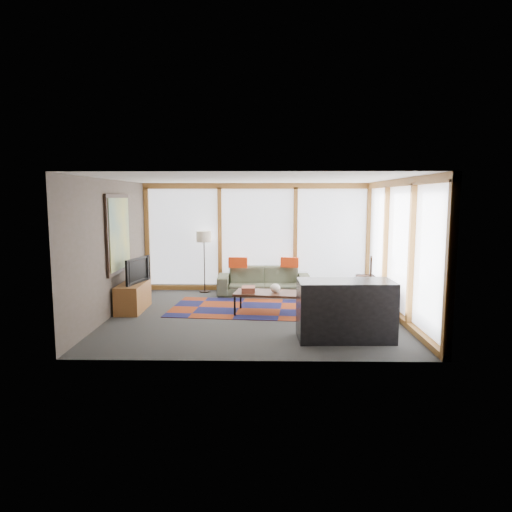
{
  "coord_description": "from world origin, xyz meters",
  "views": [
    {
      "loc": [
        0.16,
        -8.6,
        2.26
      ],
      "look_at": [
        0.0,
        0.4,
        1.1
      ],
      "focal_mm": 32.0,
      "sensor_mm": 36.0,
      "label": 1
    }
  ],
  "objects_px": {
    "tv_console": "(133,297)",
    "bar_counter": "(345,310)",
    "coffee_table": "(268,303)",
    "floor_lamp": "(204,262)",
    "television": "(134,270)",
    "bookshelf": "(375,296)",
    "sofa": "(264,281)"
  },
  "relations": [
    {
      "from": "tv_console",
      "to": "bar_counter",
      "type": "height_order",
      "value": "bar_counter"
    },
    {
      "from": "coffee_table",
      "to": "tv_console",
      "type": "relative_size",
      "value": 1.16
    },
    {
      "from": "floor_lamp",
      "to": "bar_counter",
      "type": "distance_m",
      "value": 4.54
    },
    {
      "from": "coffee_table",
      "to": "bookshelf",
      "type": "relative_size",
      "value": 0.6
    },
    {
      "from": "sofa",
      "to": "floor_lamp",
      "type": "xyz_separation_m",
      "value": [
        -1.43,
        0.19,
        0.42
      ]
    },
    {
      "from": "floor_lamp",
      "to": "sofa",
      "type": "bearing_deg",
      "value": -7.7
    },
    {
      "from": "tv_console",
      "to": "coffee_table",
      "type": "bearing_deg",
      "value": -4.55
    },
    {
      "from": "bookshelf",
      "to": "tv_console",
      "type": "distance_m",
      "value": 4.9
    },
    {
      "from": "bookshelf",
      "to": "tv_console",
      "type": "bearing_deg",
      "value": -177.24
    },
    {
      "from": "floor_lamp",
      "to": "bar_counter",
      "type": "xyz_separation_m",
      "value": [
        2.72,
        -3.63,
        -0.26
      ]
    },
    {
      "from": "coffee_table",
      "to": "floor_lamp",
      "type": "bearing_deg",
      "value": 126.54
    },
    {
      "from": "floor_lamp",
      "to": "television",
      "type": "height_order",
      "value": "floor_lamp"
    },
    {
      "from": "television",
      "to": "bar_counter",
      "type": "distance_m",
      "value": 4.33
    },
    {
      "from": "floor_lamp",
      "to": "tv_console",
      "type": "xyz_separation_m",
      "value": [
        -1.2,
        -1.81,
        -0.46
      ]
    },
    {
      "from": "sofa",
      "to": "floor_lamp",
      "type": "height_order",
      "value": "floor_lamp"
    },
    {
      "from": "coffee_table",
      "to": "bar_counter",
      "type": "xyz_separation_m",
      "value": [
        1.22,
        -1.6,
        0.26
      ]
    },
    {
      "from": "bookshelf",
      "to": "television",
      "type": "height_order",
      "value": "television"
    },
    {
      "from": "floor_lamp",
      "to": "bookshelf",
      "type": "distance_m",
      "value": 4.05
    },
    {
      "from": "tv_console",
      "to": "bar_counter",
      "type": "relative_size",
      "value": 0.74
    },
    {
      "from": "bookshelf",
      "to": "bar_counter",
      "type": "xyz_separation_m",
      "value": [
        -0.97,
        -2.05,
        0.21
      ]
    },
    {
      "from": "floor_lamp",
      "to": "bookshelf",
      "type": "xyz_separation_m",
      "value": [
        3.7,
        -1.58,
        -0.47
      ]
    },
    {
      "from": "floor_lamp",
      "to": "bookshelf",
      "type": "height_order",
      "value": "floor_lamp"
    },
    {
      "from": "floor_lamp",
      "to": "bookshelf",
      "type": "relative_size",
      "value": 0.69
    },
    {
      "from": "bar_counter",
      "to": "floor_lamp",
      "type": "bearing_deg",
      "value": 125.05
    },
    {
      "from": "bookshelf",
      "to": "bar_counter",
      "type": "distance_m",
      "value": 2.28
    },
    {
      "from": "television",
      "to": "bar_counter",
      "type": "height_order",
      "value": "television"
    },
    {
      "from": "coffee_table",
      "to": "bar_counter",
      "type": "bearing_deg",
      "value": -52.69
    },
    {
      "from": "bookshelf",
      "to": "television",
      "type": "relative_size",
      "value": 2.38
    },
    {
      "from": "sofa",
      "to": "floor_lamp",
      "type": "bearing_deg",
      "value": 171.34
    },
    {
      "from": "sofa",
      "to": "bookshelf",
      "type": "xyz_separation_m",
      "value": [
        2.27,
        -1.39,
        -0.05
      ]
    },
    {
      "from": "sofa",
      "to": "bar_counter",
      "type": "relative_size",
      "value": 1.44
    },
    {
      "from": "tv_console",
      "to": "television",
      "type": "height_order",
      "value": "television"
    }
  ]
}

